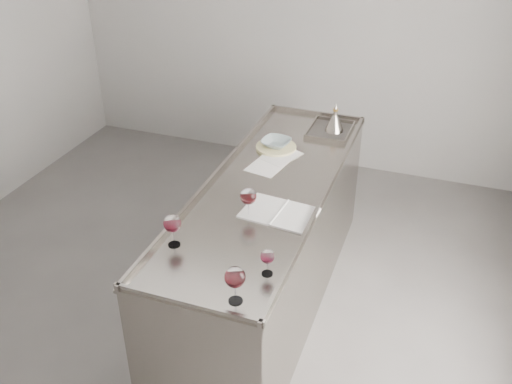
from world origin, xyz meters
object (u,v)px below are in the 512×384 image
(wine_glass_left, at_px, (172,224))
(wine_funnel, at_px, (335,122))
(counter, at_px, (268,245))
(ceramic_bowl, at_px, (276,143))
(wine_glass_middle, at_px, (248,197))
(wine_glass_right, at_px, (235,278))
(wine_glass_small, at_px, (267,257))
(notebook, at_px, (279,213))

(wine_glass_left, xyz_separation_m, wine_funnel, (0.48, 1.72, -0.07))
(counter, bearing_deg, ceramic_bowl, 103.23)
(counter, xyz_separation_m, wine_glass_left, (-0.28, -0.78, 0.60))
(wine_glass_middle, xyz_separation_m, wine_glass_right, (0.20, -0.70, 0.01))
(wine_glass_small, relative_size, notebook, 0.33)
(wine_glass_middle, distance_m, wine_glass_small, 0.53)
(wine_glass_small, xyz_separation_m, wine_funnel, (-0.07, 1.78, -0.04))
(wine_glass_right, height_order, notebook, wine_glass_right)
(wine_glass_right, bearing_deg, wine_glass_small, 72.70)
(counter, height_order, wine_funnel, wine_funnel)
(notebook, height_order, wine_funnel, wine_funnel)
(wine_glass_left, bearing_deg, notebook, 47.80)
(wine_glass_middle, bearing_deg, notebook, 28.75)
(counter, relative_size, notebook, 5.49)
(counter, relative_size, wine_glass_middle, 12.98)
(counter, distance_m, wine_funnel, 1.10)
(wine_funnel, bearing_deg, counter, -101.95)
(counter, distance_m, wine_glass_middle, 0.71)
(wine_glass_left, xyz_separation_m, notebook, (0.44, 0.48, -0.13))
(wine_glass_right, distance_m, wine_glass_small, 0.26)
(counter, bearing_deg, wine_glass_middle, -89.43)
(counter, xyz_separation_m, notebook, (0.16, -0.30, 0.47))
(notebook, bearing_deg, wine_glass_middle, -146.14)
(notebook, distance_m, ceramic_bowl, 0.85)
(notebook, bearing_deg, wine_glass_left, -127.09)
(notebook, xyz_separation_m, ceramic_bowl, (-0.28, 0.80, 0.04))
(counter, distance_m, ceramic_bowl, 0.73)
(counter, height_order, wine_glass_left, wine_glass_left)
(notebook, bearing_deg, wine_funnel, 93.37)
(wine_funnel, bearing_deg, wine_glass_right, -90.01)
(counter, height_order, wine_glass_middle, wine_glass_middle)
(wine_glass_right, xyz_separation_m, wine_glass_small, (0.08, 0.24, -0.04))
(wine_glass_middle, height_order, wine_glass_small, wine_glass_middle)
(wine_glass_middle, xyz_separation_m, ceramic_bowl, (-0.12, 0.89, -0.09))
(counter, distance_m, wine_glass_small, 1.05)
(wine_glass_right, relative_size, wine_glass_small, 1.34)
(wine_glass_left, xyz_separation_m, wine_glass_small, (0.55, -0.06, -0.03))
(wine_glass_middle, relative_size, wine_glass_right, 0.95)
(wine_glass_left, relative_size, ceramic_bowl, 0.93)
(wine_glass_middle, bearing_deg, counter, 90.57)
(wine_glass_left, xyz_separation_m, wine_glass_right, (0.47, -0.30, 0.01))
(counter, height_order, ceramic_bowl, ceramic_bowl)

